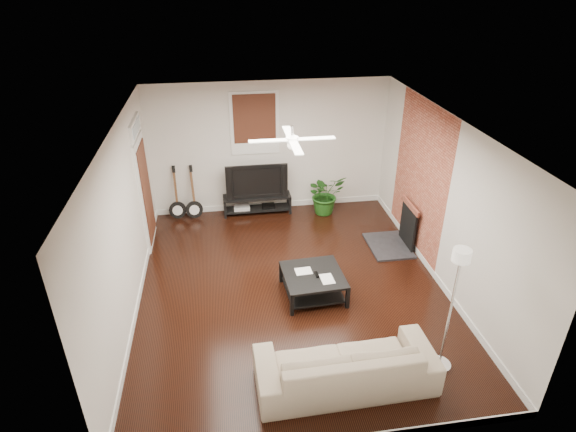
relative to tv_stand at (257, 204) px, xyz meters
name	(u,v)px	position (x,y,z in m)	size (l,w,h in m)	color
room	(292,214)	(0.32, -2.78, 1.20)	(5.01, 6.01, 2.81)	black
brick_accent	(419,179)	(2.81, -1.78, 1.20)	(0.02, 2.20, 2.80)	#A74B36
fireplace	(398,225)	(2.52, -1.78, 0.26)	(0.80, 1.10, 0.92)	black
window_back	(255,123)	(0.02, 0.19, 1.75)	(1.00, 0.06, 1.30)	#39190F
door_left	(144,183)	(-2.14, -0.88, 1.05)	(0.08, 1.00, 2.50)	white
tv_stand	(257,204)	(0.00, 0.00, 0.00)	(1.45, 0.39, 0.41)	black
tv	(256,179)	(0.00, 0.02, 0.58)	(1.30, 0.17, 0.75)	black
coffee_table	(313,284)	(0.64, -3.01, 0.00)	(0.95, 0.95, 0.40)	black
sofa	(346,364)	(0.68, -4.91, 0.13)	(2.28, 0.89, 0.67)	tan
floor_lamp	(450,311)	(2.03, -4.81, 0.73)	(0.31, 0.31, 1.86)	silver
potted_plant	(325,194)	(1.46, -0.20, 0.24)	(0.80, 0.69, 0.89)	#1D5317
guitar_left	(176,194)	(-1.70, -0.03, 0.38)	(0.36, 0.25, 1.16)	black
guitar_right	(193,194)	(-1.35, -0.06, 0.38)	(0.36, 0.25, 1.16)	black
ceiling_fan	(292,140)	(0.32, -2.78, 2.40)	(1.24, 1.24, 0.32)	white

